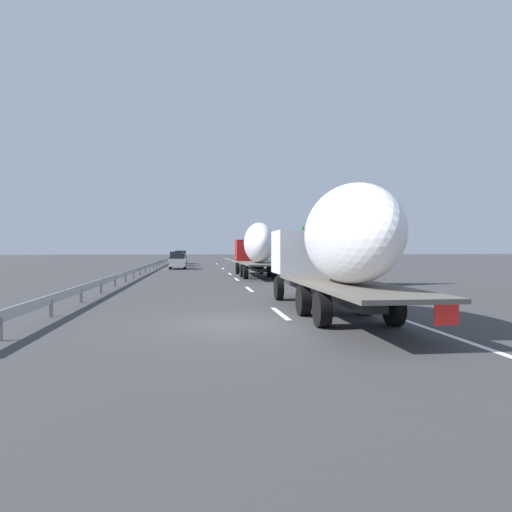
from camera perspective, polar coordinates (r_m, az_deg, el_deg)
ground_plane at (r=54.30m, az=-5.99°, el=-1.52°), size 260.00×260.00×0.00m
lane_stripe_0 at (r=16.65m, az=2.98°, el=-7.02°), size 3.20×0.20×0.01m
lane_stripe_1 at (r=26.43m, az=-0.83°, el=-4.08°), size 3.20×0.20×0.01m
lane_stripe_2 at (r=34.99m, az=-2.39°, el=-2.85°), size 3.20×0.20×0.01m
lane_stripe_3 at (r=42.38m, az=-3.22°, el=-2.20°), size 3.20×0.20×0.01m
lane_stripe_4 at (r=53.77m, az=-4.06°, el=-1.54°), size 3.20×0.20×0.01m
lane_stripe_5 at (r=69.41m, az=-4.76°, el=-0.99°), size 3.20×0.20×0.01m
lane_stripe_6 at (r=71.73m, az=-4.84°, el=-0.93°), size 3.20×0.20×0.01m
edge_line_right at (r=59.65m, az=-0.80°, el=-1.30°), size 110.00×0.20×0.01m
truck_lead at (r=37.43m, az=0.06°, el=1.12°), size 13.23×2.55×4.30m
truck_trailing at (r=16.18m, az=9.75°, el=1.45°), size 13.56×2.55×4.31m
car_white_van at (r=53.23m, az=-9.54°, el=-0.59°), size 4.61×1.80×1.80m
car_black_suv at (r=62.42m, az=-9.64°, el=-0.34°), size 4.15×1.91×1.91m
car_blue_sedan at (r=71.06m, az=-9.19°, el=-0.16°), size 4.58×1.77×2.00m
road_sign at (r=59.99m, az=0.31°, el=0.90°), size 0.10×0.90×3.32m
tree_0 at (r=57.06m, az=5.72°, el=1.83°), size 3.79×3.79×5.14m
tree_1 at (r=88.13m, az=0.44°, el=1.77°), size 3.52×3.52×5.76m
tree_2 at (r=30.51m, az=13.61°, el=3.20°), size 2.63×2.63×5.80m
guardrail_median at (r=57.47m, az=-12.05°, el=-0.83°), size 94.00×0.10×0.76m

